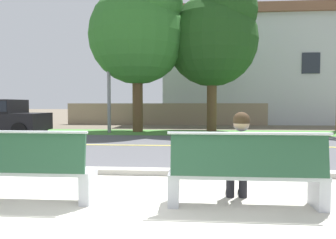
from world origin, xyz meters
TOP-DOWN VIEW (x-y plane):
  - ground_plane at (0.00, 8.00)m, footprint 140.00×140.00m
  - sidewalk_pavement at (0.00, 0.40)m, footprint 44.00×3.60m
  - curb_edge at (0.00, 2.35)m, footprint 44.00×0.30m
  - street_asphalt at (0.00, 6.50)m, footprint 52.00×8.00m
  - road_centre_line at (0.00, 6.50)m, footprint 48.00×0.14m
  - far_verge_grass at (0.00, 11.15)m, footprint 48.00×2.80m
  - bench_left at (-1.52, 0.52)m, footprint 2.02×0.48m
  - bench_right at (1.52, 0.52)m, footprint 2.02×0.48m
  - seated_person_blue at (1.47, 0.69)m, footprint 0.52×0.68m
  - streetlamp at (-3.03, 10.96)m, footprint 0.24×2.10m
  - shade_tree_far_left at (-1.65, 11.35)m, footprint 4.63×4.63m
  - shade_tree_left at (1.96, 12.07)m, footprint 4.46×4.46m
  - garden_wall at (-0.88, 16.73)m, footprint 13.00×0.36m
  - house_across_street at (5.35, 19.93)m, footprint 13.88×6.91m

SIDE VIEW (x-z plane):
  - ground_plane at x=0.00m, z-range 0.00..0.00m
  - street_asphalt at x=0.00m, z-range 0.00..0.01m
  - sidewalk_pavement at x=0.00m, z-range 0.00..0.01m
  - far_verge_grass at x=0.00m, z-range 0.00..0.02m
  - road_centre_line at x=0.00m, z-range 0.01..0.01m
  - curb_edge at x=0.00m, z-range 0.00..0.11m
  - bench_left at x=-1.52m, z-range -0.04..0.97m
  - bench_right at x=1.52m, z-range -0.04..0.97m
  - seated_person_blue at x=1.47m, z-range 0.05..1.30m
  - garden_wall at x=-0.88m, z-range 0.00..1.40m
  - house_across_street at x=5.35m, z-range 0.05..7.76m
  - streetlamp at x=-3.03m, z-range 0.51..7.54m
  - shade_tree_left at x=1.96m, z-range 1.10..8.47m
  - shade_tree_far_left at x=-1.65m, z-range 1.15..8.78m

